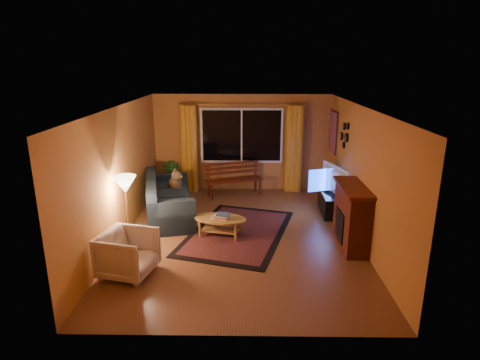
{
  "coord_description": "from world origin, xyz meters",
  "views": [
    {
      "loc": [
        0.11,
        -7.23,
        3.28
      ],
      "look_at": [
        0.0,
        0.3,
        1.05
      ],
      "focal_mm": 30.0,
      "sensor_mm": 36.0,
      "label": 1
    }
  ],
  "objects_px": {
    "floor_lamp": "(127,213)",
    "tv_console": "(329,203)",
    "sofa": "(169,197)",
    "armchair": "(128,252)",
    "bench": "(234,188)",
    "coffee_table": "(220,227)"
  },
  "relations": [
    {
      "from": "sofa",
      "to": "bench",
      "type": "bearing_deg",
      "value": 33.35
    },
    {
      "from": "floor_lamp",
      "to": "coffee_table",
      "type": "xyz_separation_m",
      "value": [
        1.62,
        0.57,
        -0.49
      ]
    },
    {
      "from": "floor_lamp",
      "to": "sofa",
      "type": "bearing_deg",
      "value": 73.94
    },
    {
      "from": "bench",
      "to": "sofa",
      "type": "distance_m",
      "value": 2.01
    },
    {
      "from": "sofa",
      "to": "coffee_table",
      "type": "xyz_separation_m",
      "value": [
        1.17,
        -1.0,
        -0.25
      ]
    },
    {
      "from": "bench",
      "to": "armchair",
      "type": "distance_m",
      "value": 4.26
    },
    {
      "from": "armchair",
      "to": "tv_console",
      "type": "height_order",
      "value": "armchair"
    },
    {
      "from": "armchair",
      "to": "tv_console",
      "type": "relative_size",
      "value": 0.73
    },
    {
      "from": "floor_lamp",
      "to": "tv_console",
      "type": "relative_size",
      "value": 1.23
    },
    {
      "from": "tv_console",
      "to": "coffee_table",
      "type": "bearing_deg",
      "value": -149.8
    },
    {
      "from": "sofa",
      "to": "tv_console",
      "type": "bearing_deg",
      "value": -8.23
    },
    {
      "from": "bench",
      "to": "coffee_table",
      "type": "bearing_deg",
      "value": -114.08
    },
    {
      "from": "bench",
      "to": "tv_console",
      "type": "distance_m",
      "value": 2.46
    },
    {
      "from": "bench",
      "to": "coffee_table",
      "type": "height_order",
      "value": "bench"
    },
    {
      "from": "armchair",
      "to": "coffee_table",
      "type": "distance_m",
      "value": 2.05
    },
    {
      "from": "armchair",
      "to": "coffee_table",
      "type": "relative_size",
      "value": 0.77
    },
    {
      "from": "floor_lamp",
      "to": "tv_console",
      "type": "distance_m",
      "value": 4.44
    },
    {
      "from": "armchair",
      "to": "tv_console",
      "type": "distance_m",
      "value": 4.69
    },
    {
      "from": "armchair",
      "to": "bench",
      "type": "bearing_deg",
      "value": -7.87
    },
    {
      "from": "sofa",
      "to": "armchair",
      "type": "relative_size",
      "value": 2.72
    },
    {
      "from": "coffee_table",
      "to": "tv_console",
      "type": "bearing_deg",
      "value": 28.62
    },
    {
      "from": "sofa",
      "to": "tv_console",
      "type": "xyz_separation_m",
      "value": [
        3.55,
        0.3,
        -0.21
      ]
    }
  ]
}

